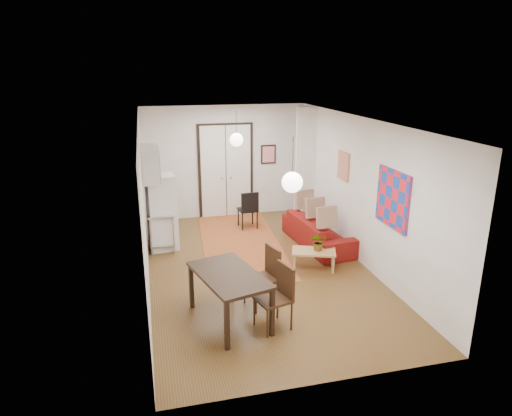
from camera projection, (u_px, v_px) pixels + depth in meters
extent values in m
plane|color=brown|center=(258.00, 269.00, 9.01)|extent=(7.00, 7.00, 0.00)
cube|color=silver|center=(258.00, 120.00, 8.15)|extent=(4.20, 7.00, 0.02)
cube|color=white|center=(225.00, 162.00, 11.82)|extent=(4.20, 0.02, 2.90)
cube|color=white|center=(331.00, 279.00, 5.34)|extent=(4.20, 0.02, 2.90)
cube|color=white|center=(144.00, 206.00, 8.10)|extent=(0.02, 7.00, 2.90)
cube|color=white|center=(360.00, 191.00, 9.06)|extent=(0.02, 7.00, 2.90)
cube|color=white|center=(226.00, 172.00, 11.86)|extent=(1.44, 0.06, 2.50)
cube|color=white|center=(305.00, 166.00, 11.36)|extent=(0.50, 0.10, 2.90)
cube|color=silver|center=(150.00, 164.00, 9.40)|extent=(0.35, 1.00, 0.70)
cube|color=red|center=(393.00, 199.00, 7.83)|extent=(0.05, 1.00, 1.00)
cube|color=beige|center=(344.00, 166.00, 9.69)|extent=(0.05, 0.50, 0.60)
cube|color=red|center=(268.00, 154.00, 12.01)|extent=(0.40, 0.03, 0.50)
cube|color=#905E3C|center=(142.00, 157.00, 9.81)|extent=(0.03, 0.44, 0.54)
sphere|color=white|center=(236.00, 140.00, 10.19)|extent=(0.30, 0.30, 0.30)
cylinder|color=black|center=(236.00, 122.00, 10.07)|extent=(0.01, 0.01, 0.50)
sphere|color=white|center=(292.00, 182.00, 6.49)|extent=(0.30, 0.30, 0.30)
cylinder|color=black|center=(293.00, 155.00, 6.37)|extent=(0.01, 0.01, 0.50)
cube|color=#B6612D|center=(240.00, 241.00, 10.43)|extent=(2.00, 4.64, 0.01)
imported|color=maroon|center=(318.00, 231.00, 10.13)|extent=(1.06, 2.24, 0.63)
cube|color=tan|center=(314.00, 251.00, 8.93)|extent=(0.95, 0.73, 0.04)
cube|color=tan|center=(299.00, 266.00, 8.73)|extent=(0.06, 0.06, 0.34)
cube|color=tan|center=(335.00, 262.00, 8.90)|extent=(0.06, 0.06, 0.34)
cube|color=tan|center=(292.00, 258.00, 9.08)|extent=(0.06, 0.06, 0.34)
cube|color=tan|center=(328.00, 255.00, 9.25)|extent=(0.06, 0.06, 0.34)
imported|color=#2B5F2F|center=(319.00, 241.00, 8.90)|extent=(0.41, 0.38, 0.37)
cube|color=#AFB1B3|center=(161.00, 210.00, 9.94)|extent=(0.61, 1.12, 0.04)
cube|color=#AFB1B3|center=(163.00, 238.00, 10.13)|extent=(0.57, 1.08, 0.03)
cylinder|color=#AFB1B3|center=(153.00, 237.00, 9.54)|extent=(0.04, 0.04, 0.82)
cylinder|color=#AFB1B3|center=(175.00, 235.00, 9.64)|extent=(0.04, 0.04, 0.82)
cylinder|color=#AFB1B3|center=(151.00, 222.00, 10.47)|extent=(0.04, 0.04, 0.82)
cylinder|color=#AFB1B3|center=(172.00, 220.00, 10.58)|extent=(0.04, 0.04, 0.82)
imported|color=silver|center=(162.00, 213.00, 9.65)|extent=(0.21, 0.21, 0.05)
imported|color=#5399B5|center=(161.00, 203.00, 10.14)|extent=(0.08, 0.08, 0.17)
cube|color=white|center=(162.00, 212.00, 9.80)|extent=(0.65, 0.65, 1.64)
cube|color=black|center=(229.00, 275.00, 6.95)|extent=(1.19, 1.63, 0.05)
cube|color=black|center=(213.00, 325.00, 6.36)|extent=(0.08, 0.08, 0.75)
cube|color=black|center=(263.00, 319.00, 6.52)|extent=(0.08, 0.08, 0.75)
cube|color=black|center=(200.00, 282.00, 7.62)|extent=(0.08, 0.08, 0.75)
cube|color=black|center=(243.00, 278.00, 7.78)|extent=(0.08, 0.08, 0.75)
cube|color=#371F11|center=(261.00, 279.00, 7.50)|extent=(0.58, 0.57, 0.04)
cube|color=#371F11|center=(258.00, 259.00, 7.62)|extent=(0.16, 0.45, 0.50)
cylinder|color=#371F11|center=(252.00, 300.00, 7.33)|extent=(0.03, 0.03, 0.48)
cylinder|color=#371F11|center=(276.00, 297.00, 7.42)|extent=(0.03, 0.03, 0.48)
cylinder|color=#371F11|center=(247.00, 288.00, 7.72)|extent=(0.03, 0.03, 0.48)
cylinder|color=#371F11|center=(269.00, 285.00, 7.81)|extent=(0.03, 0.03, 0.48)
cube|color=#371F11|center=(273.00, 299.00, 6.85)|extent=(0.58, 0.57, 0.04)
cube|color=#371F11|center=(269.00, 277.00, 6.97)|extent=(0.16, 0.45, 0.50)
cylinder|color=#371F11|center=(263.00, 322.00, 6.68)|extent=(0.03, 0.03, 0.48)
cylinder|color=#371F11|center=(289.00, 319.00, 6.77)|extent=(0.03, 0.03, 0.48)
cylinder|color=#371F11|center=(257.00, 308.00, 7.07)|extent=(0.03, 0.03, 0.48)
cylinder|color=#371F11|center=(281.00, 305.00, 7.16)|extent=(0.03, 0.03, 0.48)
cube|color=black|center=(248.00, 210.00, 11.16)|extent=(0.46, 0.46, 0.04)
cube|color=black|center=(246.00, 198.00, 11.27)|extent=(0.43, 0.07, 0.46)
cylinder|color=black|center=(242.00, 222.00, 11.01)|extent=(0.03, 0.03, 0.46)
cylinder|color=black|center=(257.00, 220.00, 11.10)|extent=(0.03, 0.03, 0.46)
cylinder|color=black|center=(239.00, 217.00, 11.36)|extent=(0.03, 0.03, 0.46)
cylinder|color=black|center=(253.00, 216.00, 11.44)|extent=(0.03, 0.03, 0.46)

